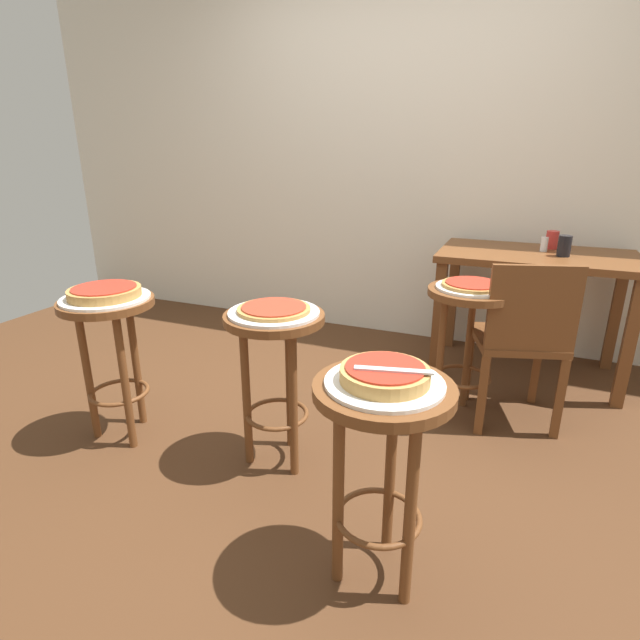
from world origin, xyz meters
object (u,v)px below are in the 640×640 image
(pizza_server_knife, at_px, (394,370))
(pizza_foreground, at_px, (385,374))
(serving_plate_foreground, at_px, (384,383))
(cup_far_edge, at_px, (552,240))
(stool_middle, at_px, (111,335))
(wooden_chair, at_px, (521,338))
(stool_leftside, at_px, (275,353))
(pizza_leftside, at_px, (274,309))
(condiment_shaker, at_px, (544,244))
(pizza_rear, at_px, (472,284))
(serving_plate_rear, at_px, (472,288))
(serving_plate_leftside, at_px, (274,312))
(stool_rear, at_px, (468,323))
(serving_plate_middle, at_px, (105,298))
(dining_table, at_px, (535,273))
(pizza_middle, at_px, (105,292))
(cup_near_edge, at_px, (564,246))
(stool_foreground, at_px, (382,437))

(pizza_server_knife, bearing_deg, pizza_foreground, 132.61)
(serving_plate_foreground, xyz_separation_m, cup_far_edge, (0.46, 2.05, 0.11))
(stool_middle, distance_m, wooden_chair, 1.93)
(stool_leftside, bearing_deg, wooden_chair, 37.96)
(pizza_foreground, xyz_separation_m, pizza_leftside, (-0.59, 0.45, -0.01))
(cup_far_edge, relative_size, condiment_shaker, 1.29)
(pizza_foreground, height_order, pizza_rear, pizza_foreground)
(serving_plate_foreground, height_order, cup_far_edge, cup_far_edge)
(serving_plate_foreground, distance_m, serving_plate_rear, 1.16)
(serving_plate_leftside, height_order, pizza_leftside, pizza_leftside)
(pizza_foreground, height_order, pizza_leftside, pizza_foreground)
(stool_rear, bearing_deg, condiment_shaker, 68.57)
(serving_plate_foreground, distance_m, pizza_foreground, 0.03)
(pizza_rear, xyz_separation_m, cup_far_edge, (0.35, 0.89, 0.09))
(serving_plate_rear, height_order, condiment_shaker, condiment_shaker)
(serving_plate_middle, height_order, serving_plate_leftside, same)
(serving_plate_leftside, bearing_deg, dining_table, 55.58)
(stool_middle, height_order, cup_far_edge, cup_far_edge)
(serving_plate_foreground, height_order, serving_plate_leftside, same)
(stool_rear, distance_m, wooden_chair, 0.26)
(cup_far_edge, bearing_deg, wooden_chair, -96.80)
(stool_middle, distance_m, pizza_middle, 0.21)
(stool_leftside, height_order, condiment_shaker, condiment_shaker)
(cup_near_edge, bearing_deg, stool_rear, -121.48)
(pizza_middle, relative_size, serving_plate_leftside, 0.83)
(wooden_chair, bearing_deg, cup_near_edge, 75.78)
(pizza_middle, relative_size, pizza_rear, 1.09)
(pizza_leftside, relative_size, pizza_rear, 1.04)
(stool_leftside, xyz_separation_m, cup_near_edge, (1.11, 1.38, 0.29))
(dining_table, relative_size, condiment_shaker, 13.09)
(pizza_foreground, xyz_separation_m, pizza_rear, (0.11, 1.16, -0.01))
(stool_middle, bearing_deg, cup_far_edge, 42.86)
(stool_middle, xyz_separation_m, pizza_middle, (0.00, 0.00, 0.21))
(pizza_middle, bearing_deg, stool_rear, 28.74)
(serving_plate_middle, relative_size, wooden_chair, 0.45)
(serving_plate_leftside, relative_size, cup_near_edge, 3.20)
(serving_plate_leftside, xyz_separation_m, pizza_leftside, (0.00, 0.00, 0.02))
(pizza_rear, bearing_deg, condiment_shaker, 68.57)
(cup_near_edge, height_order, wooden_chair, cup_near_edge)
(stool_rear, relative_size, wooden_chair, 0.82)
(stool_middle, distance_m, stool_leftside, 0.80)
(cup_far_edge, bearing_deg, serving_plate_middle, -137.14)
(pizza_foreground, bearing_deg, stool_middle, 166.14)
(pizza_foreground, relative_size, dining_table, 0.24)
(pizza_foreground, xyz_separation_m, wooden_chair, (0.35, 1.19, -0.26))
(serving_plate_leftside, height_order, pizza_server_knife, pizza_server_knife)
(serving_plate_foreground, relative_size, stool_leftside, 0.50)
(stool_middle, height_order, pizza_middle, pizza_middle)
(dining_table, xyz_separation_m, wooden_chair, (-0.03, -0.69, -0.17))
(stool_foreground, relative_size, serving_plate_foreground, 2.00)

